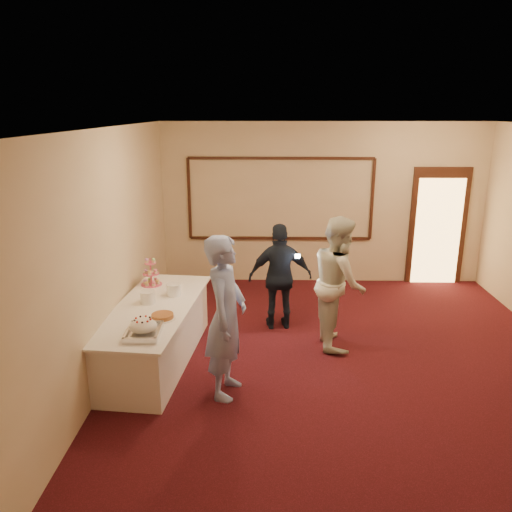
{
  "coord_description": "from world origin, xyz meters",
  "views": [
    {
      "loc": [
        -1.07,
        -5.72,
        3.21
      ],
      "look_at": [
        -1.21,
        1.25,
        1.15
      ],
      "focal_mm": 35.0,
      "sensor_mm": 36.0,
      "label": 1
    }
  ],
  "objects": [
    {
      "name": "pavlova_tray",
      "position": [
        -2.43,
        -0.63,
        0.85
      ],
      "size": [
        0.39,
        0.54,
        0.19
      ],
      "color": "#AFB0B6",
      "rests_on": "buffet_table"
    },
    {
      "name": "buffet_table",
      "position": [
        -2.51,
        0.22,
        0.39
      ],
      "size": [
        1.22,
        2.6,
        0.77
      ],
      "color": "white",
      "rests_on": "floor"
    },
    {
      "name": "plate_stack_b",
      "position": [
        -2.31,
        0.62,
        0.85
      ],
      "size": [
        0.2,
        0.2,
        0.17
      ],
      "color": "white",
      "rests_on": "buffet_table"
    },
    {
      "name": "guest",
      "position": [
        -0.85,
        1.32,
        0.81
      ],
      "size": [
        0.98,
        0.48,
        1.61
      ],
      "primitive_type": "imported",
      "rotation": [
        0.0,
        0.0,
        3.23
      ],
      "color": "black",
      "rests_on": "floor"
    },
    {
      "name": "tart",
      "position": [
        -2.31,
        -0.17,
        0.8
      ],
      "size": [
        0.31,
        0.31,
        0.06
      ],
      "color": "white",
      "rests_on": "buffet_table"
    },
    {
      "name": "woman",
      "position": [
        -0.06,
        0.78,
        0.92
      ],
      "size": [
        0.73,
        0.92,
        1.84
      ],
      "primitive_type": "imported",
      "rotation": [
        0.0,
        0.0,
        1.61
      ],
      "color": "beige",
      "rests_on": "floor"
    },
    {
      "name": "plate_stack_a",
      "position": [
        -2.6,
        0.33,
        0.85
      ],
      "size": [
        0.2,
        0.2,
        0.17
      ],
      "color": "white",
      "rests_on": "buffet_table"
    },
    {
      "name": "room_walls",
      "position": [
        0.0,
        0.0,
        2.03
      ],
      "size": [
        6.04,
        7.04,
        3.02
      ],
      "color": "beige",
      "rests_on": "floor"
    },
    {
      "name": "man",
      "position": [
        -1.51,
        -0.53,
        0.95
      ],
      "size": [
        0.57,
        0.77,
        1.91
      ],
      "primitive_type": "imported",
      "rotation": [
        0.0,
        0.0,
        1.39
      ],
      "color": "#92A8E9",
      "rests_on": "floor"
    },
    {
      "name": "doorway",
      "position": [
        2.15,
        3.45,
        1.08
      ],
      "size": [
        1.05,
        0.07,
        2.2
      ],
      "color": "black",
      "rests_on": "floor"
    },
    {
      "name": "cupcake_stand",
      "position": [
        -2.72,
        1.04,
        0.93
      ],
      "size": [
        0.3,
        0.3,
        0.44
      ],
      "color": "#DD5579",
      "rests_on": "buffet_table"
    },
    {
      "name": "floor",
      "position": [
        0.0,
        0.0,
        0.0
      ],
      "size": [
        7.0,
        7.0,
        0.0
      ],
      "primitive_type": "plane",
      "color": "black",
      "rests_on": "ground"
    },
    {
      "name": "camera_flash",
      "position": [
        -0.61,
        1.11,
        1.19
      ],
      "size": [
        0.07,
        0.04,
        0.05
      ],
      "primitive_type": "cube",
      "rotation": [
        0.0,
        0.0,
        0.06
      ],
      "color": "white",
      "rests_on": "guest"
    },
    {
      "name": "wall_molding",
      "position": [
        -0.8,
        3.47,
        1.6
      ],
      "size": [
        3.45,
        0.04,
        1.55
      ],
      "color": "black",
      "rests_on": "room_walls"
    }
  ]
}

